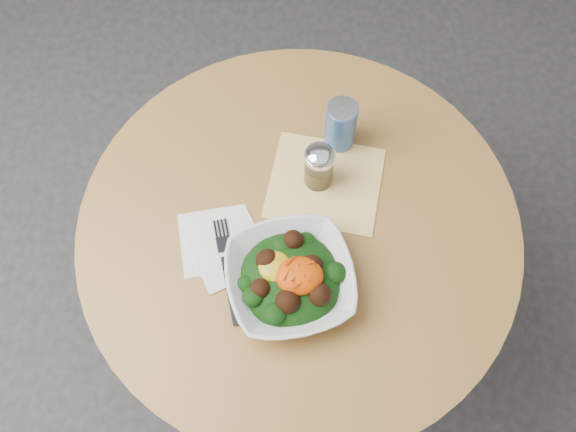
# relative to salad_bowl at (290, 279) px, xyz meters

# --- Properties ---
(ground) EXTENTS (6.00, 6.00, 0.00)m
(ground) POSITION_rel_salad_bowl_xyz_m (0.02, 0.12, -0.78)
(ground) COLOR #2A2B2D
(ground) RESTS_ON ground
(table) EXTENTS (0.90, 0.90, 0.75)m
(table) POSITION_rel_salad_bowl_xyz_m (0.02, 0.12, -0.23)
(table) COLOR black
(table) RESTS_ON ground
(cloth_napkin) EXTENTS (0.27, 0.26, 0.00)m
(cloth_napkin) POSITION_rel_salad_bowl_xyz_m (0.08, 0.22, -0.03)
(cloth_napkin) COLOR #EBA10C
(cloth_napkin) RESTS_ON table
(paper_napkins) EXTENTS (0.20, 0.19, 0.00)m
(paper_napkins) POSITION_rel_salad_bowl_xyz_m (-0.13, 0.09, -0.03)
(paper_napkins) COLOR white
(paper_napkins) RESTS_ON table
(salad_bowl) EXTENTS (0.28, 0.28, 0.09)m
(salad_bowl) POSITION_rel_salad_bowl_xyz_m (0.00, 0.00, 0.00)
(salad_bowl) COLOR silver
(salad_bowl) RESTS_ON table
(fork) EXTENTS (0.06, 0.22, 0.00)m
(fork) POSITION_rel_salad_bowl_xyz_m (-0.12, 0.04, -0.03)
(fork) COLOR black
(fork) RESTS_ON table
(spice_shaker) EXTENTS (0.06, 0.06, 0.11)m
(spice_shaker) POSITION_rel_salad_bowl_xyz_m (0.07, 0.23, 0.02)
(spice_shaker) COLOR silver
(spice_shaker) RESTS_ON table
(beverage_can) EXTENTS (0.06, 0.06, 0.12)m
(beverage_can) POSITION_rel_salad_bowl_xyz_m (0.12, 0.32, 0.03)
(beverage_can) COLOR navy
(beverage_can) RESTS_ON table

